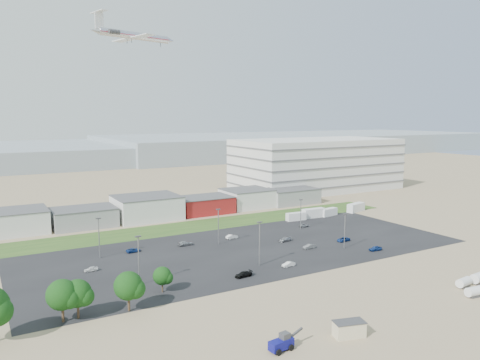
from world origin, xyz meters
TOP-DOWN VIEW (x-y plane):
  - ground at (0.00, 0.00)m, footprint 700.00×700.00m
  - parking_lot at (5.00, 20.00)m, footprint 120.00×50.00m
  - grass_strip at (0.00, 52.00)m, footprint 160.00×16.00m
  - hills_backdrop at (40.00, 315.00)m, footprint 700.00×200.00m
  - building_row at (-17.00, 71.00)m, footprint 170.00×20.00m
  - parking_garage at (90.00, 95.00)m, footprint 80.00×40.00m
  - portable_shed at (-6.52, -32.63)m, footprint 5.79×4.05m
  - telehandler at (-18.97, -30.94)m, footprint 6.77×2.91m
  - storage_tank_nw at (30.52, -27.88)m, footprint 3.97×2.35m
  - storage_tank_ne at (35.68, -28.06)m, footprint 4.52×2.50m
  - storage_tank_sw at (27.51, -32.30)m, footprint 3.97×2.31m
  - box_trailer_a at (38.39, 42.25)m, footprint 7.38×2.78m
  - box_trailer_b at (46.72, 42.94)m, footprint 8.80×3.25m
  - box_trailer_c at (53.35, 42.42)m, footprint 7.57×3.43m
  - box_trailer_d at (67.40, 43.08)m, footprint 9.00×4.75m
  - tree_left at (-46.58, -3.20)m, footprint 5.87×5.87m
  - tree_mid at (-43.94, -2.95)m, footprint 5.45×5.45m
  - tree_right at (-35.08, -4.43)m, footprint 5.76×5.76m
  - tree_near at (-26.28, 1.46)m, footprint 4.10×4.10m
  - lightpole_front_l at (-29.15, 7.83)m, footprint 1.28×0.53m
  - lightpole_front_m at (0.52, 6.32)m, footprint 1.28×0.53m
  - lightpole_front_r at (28.78, 7.21)m, footprint 1.15×0.48m
  - lightpole_back_l at (-31.87, 31.89)m, footprint 1.24×0.52m
  - lightpole_back_m at (0.60, 28.27)m, footprint 1.20×0.50m
  - lightpole_back_r at (31.86, 31.07)m, footprint 1.15×0.48m
  - airliner at (4.48, 111.98)m, footprint 46.16×36.81m
  - parked_car_0 at (33.62, 12.87)m, footprint 4.44×2.41m
  - parked_car_1 at (20.26, 11.85)m, footprint 3.70×1.29m
  - parked_car_2 at (34.58, 1.33)m, footprint 3.86×1.86m
  - parked_car_3 at (-7.02, 1.07)m, footprint 4.36×2.05m
  - parked_car_5 at (-36.18, 22.32)m, footprint 3.27×1.43m
  - parked_car_6 at (-8.09, 31.67)m, footprint 4.49×1.83m
  - parked_car_8 at (34.69, 32.98)m, footprint 3.63×1.72m
  - parked_car_9 at (-22.80, 32.68)m, footprint 4.01×2.09m
  - parked_car_11 at (6.87, 31.72)m, footprint 3.91×1.68m
  - parked_car_12 at (18.80, 21.29)m, footprint 4.22×2.08m
  - parked_car_13 at (6.21, 2.03)m, footprint 3.52×1.40m

SIDE VIEW (x-z plane):
  - ground at x=0.00m, z-range 0.00..0.00m
  - parking_lot at x=5.00m, z-range 0.00..0.01m
  - grass_strip at x=0.00m, z-range 0.00..0.02m
  - parked_car_9 at x=-22.80m, z-range 0.00..1.08m
  - parked_car_5 at x=-36.18m, z-range 0.00..1.10m
  - parked_car_13 at x=6.21m, z-range 0.00..1.14m
  - parked_car_12 at x=18.80m, z-range 0.00..1.18m
  - parked_car_0 at x=33.62m, z-range 0.00..1.18m
  - parked_car_8 at x=34.69m, z-range 0.00..1.20m
  - parked_car_1 at x=20.26m, z-range 0.00..1.22m
  - parked_car_3 at x=-7.02m, z-range 0.00..1.23m
  - parked_car_11 at x=6.87m, z-range 0.00..1.25m
  - parked_car_2 at x=34.58m, z-range 0.00..1.27m
  - parked_car_6 at x=-8.09m, z-range 0.00..1.30m
  - storage_tank_nw at x=30.52m, z-range 0.00..2.26m
  - storage_tank_sw at x=27.51m, z-range 0.00..2.27m
  - storage_tank_ne at x=35.68m, z-range 0.00..2.62m
  - portable_shed at x=-6.52m, z-range 0.00..2.64m
  - box_trailer_a at x=38.39m, z-range 0.00..2.71m
  - telehandler at x=-18.97m, z-range 0.00..2.74m
  - box_trailer_c at x=53.35m, z-range 0.00..2.74m
  - box_trailer_d at x=67.40m, z-range 0.00..3.23m
  - box_trailer_b at x=46.72m, z-range 0.00..3.24m
  - tree_near at x=-26.28m, z-range 0.00..6.15m
  - building_row at x=-17.00m, z-range 0.00..8.00m
  - tree_mid at x=-43.94m, z-range 0.00..8.18m
  - tree_right at x=-35.08m, z-range 0.00..8.63m
  - tree_left at x=-46.58m, z-range 0.00..8.81m
  - hills_backdrop at x=40.00m, z-range 0.00..9.00m
  - lightpole_back_r at x=31.86m, z-range 0.00..9.74m
  - lightpole_front_r at x=28.78m, z-range 0.00..9.80m
  - lightpole_back_m at x=0.60m, z-range 0.00..10.24m
  - lightpole_back_l at x=-31.87m, z-range 0.00..10.51m
  - lightpole_front_l at x=-29.15m, z-range 0.00..10.89m
  - lightpole_front_m at x=0.52m, z-range 0.00..10.90m
  - parking_garage at x=90.00m, z-range 0.00..25.00m
  - airliner at x=4.48m, z-range 64.00..76.00m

